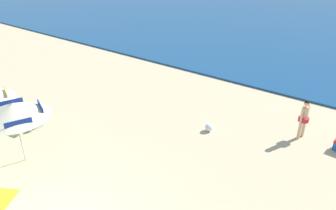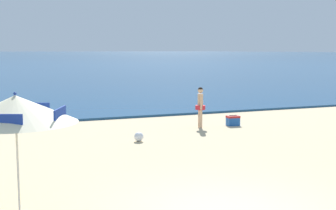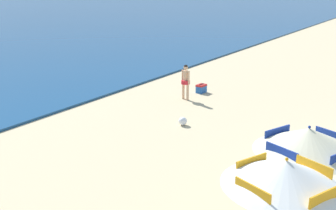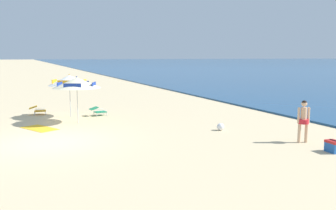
# 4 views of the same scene
# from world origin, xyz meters

# --- Properties ---
(ground_plane) EXTENTS (800.00, 800.00, 0.00)m
(ground_plane) POSITION_xyz_m (0.00, 0.00, 0.00)
(ground_plane) COLOR #D1BA8E
(beach_umbrella_striped_main) EXTENTS (2.58, 2.59, 2.29)m
(beach_umbrella_striped_main) POSITION_xyz_m (-5.46, 1.43, 1.98)
(beach_umbrella_striped_main) COLOR silver
(beach_umbrella_striped_main) RESTS_ON ground
(beach_umbrella_striped_second) EXTENTS (2.61, 2.61, 2.28)m
(beach_umbrella_striped_second) POSITION_xyz_m (-3.59, 1.53, 1.96)
(beach_umbrella_striped_second) COLOR silver
(beach_umbrella_striped_second) RESTS_ON ground
(lounge_chair_under_umbrella) EXTENTS (0.65, 0.92, 0.50)m
(lounge_chair_under_umbrella) POSITION_xyz_m (-5.33, 2.86, 0.28)
(lounge_chair_under_umbrella) COLOR #1E7F56
(lounge_chair_under_umbrella) RESTS_ON ground
(lounge_chair_beside_umbrella) EXTENTS (0.62, 0.91, 0.50)m
(lounge_chair_beside_umbrella) POSITION_xyz_m (-6.97, -0.15, 0.28)
(lounge_chair_beside_umbrella) COLOR gold
(lounge_chair_beside_umbrella) RESTS_ON ground
(person_standing_near_shore) EXTENTS (0.39, 0.46, 1.59)m
(person_standing_near_shore) POSITION_xyz_m (3.64, 8.71, 0.92)
(person_standing_near_shore) COLOR #D8A87F
(person_standing_near_shore) RESTS_ON ground
(cooler_box) EXTENTS (0.52, 0.39, 0.43)m
(cooler_box) POSITION_xyz_m (5.09, 8.68, 0.20)
(cooler_box) COLOR #1E56A8
(cooler_box) RESTS_ON ground
(beach_ball) EXTENTS (0.32, 0.32, 0.32)m
(beach_ball) POSITION_xyz_m (0.56, 7.02, 0.16)
(beach_ball) COLOR white
(beach_ball) RESTS_ON ground
(beach_towel) EXTENTS (2.01, 1.65, 0.01)m
(beach_towel) POSITION_xyz_m (-2.90, -0.26, 0.01)
(beach_towel) COLOR gold
(beach_towel) RESTS_ON ground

